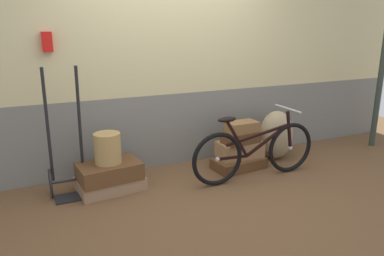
{
  "coord_description": "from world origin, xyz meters",
  "views": [
    {
      "loc": [
        -1.59,
        -3.38,
        1.71
      ],
      "look_at": [
        0.02,
        0.2,
        0.61
      ],
      "focal_mm": 34.59,
      "sensor_mm": 36.0,
      "label": 1
    }
  ],
  "objects": [
    {
      "name": "wicker_basket",
      "position": [
        -0.9,
        0.3,
        0.47
      ],
      "size": [
        0.28,
        0.28,
        0.32
      ],
      "primitive_type": "cylinder",
      "color": "#A8844C",
      "rests_on": "suitcase_1"
    },
    {
      "name": "suitcase_2",
      "position": [
        0.68,
        0.28,
        0.06
      ],
      "size": [
        0.66,
        0.42,
        0.13
      ],
      "primitive_type": "cube",
      "rotation": [
        0.0,
        0.0,
        0.1
      ],
      "color": "brown",
      "rests_on": "ground"
    },
    {
      "name": "suitcase_3",
      "position": [
        0.72,
        0.33,
        0.23
      ],
      "size": [
        0.55,
        0.32,
        0.2
      ],
      "primitive_type": "cube",
      "rotation": [
        0.0,
        0.0,
        -0.02
      ],
      "color": "#9E754C",
      "rests_on": "suitcase_2"
    },
    {
      "name": "luggage_trolley",
      "position": [
        -1.3,
        0.37,
        0.31
      ],
      "size": [
        0.39,
        0.37,
        1.34
      ],
      "color": "black",
      "rests_on": "ground"
    },
    {
      "name": "suitcase_0",
      "position": [
        -0.89,
        0.32,
        0.07
      ],
      "size": [
        0.72,
        0.52,
        0.14
      ],
      "primitive_type": "cube",
      "rotation": [
        0.0,
        0.0,
        0.11
      ],
      "color": "#937051",
      "rests_on": "ground"
    },
    {
      "name": "suitcase_5",
      "position": [
        0.72,
        0.3,
        0.52
      ],
      "size": [
        0.38,
        0.23,
        0.12
      ],
      "primitive_type": "cube",
      "rotation": [
        0.0,
        0.0,
        0.01
      ],
      "color": "olive",
      "rests_on": "suitcase_4"
    },
    {
      "name": "suitcase_4",
      "position": [
        0.71,
        0.29,
        0.39
      ],
      "size": [
        0.46,
        0.29,
        0.14
      ],
      "primitive_type": "cube",
      "rotation": [
        0.0,
        0.0,
        0.1
      ],
      "color": "brown",
      "rests_on": "suitcase_3"
    },
    {
      "name": "station_building",
      "position": [
        0.01,
        0.85,
        1.52
      ],
      "size": [
        7.17,
        0.74,
        3.03
      ],
      "color": "slate",
      "rests_on": "ground"
    },
    {
      "name": "burlap_sack",
      "position": [
        1.31,
        0.39,
        0.32
      ],
      "size": [
        0.46,
        0.39,
        0.64
      ],
      "primitive_type": "ellipsoid",
      "color": "#9E8966",
      "rests_on": "ground"
    },
    {
      "name": "ground",
      "position": [
        0.0,
        0.0,
        -0.03
      ],
      "size": [
        9.17,
        5.2,
        0.06
      ],
      "primitive_type": "cube",
      "color": "brown"
    },
    {
      "name": "bicycle",
      "position": [
        0.69,
        -0.06,
        0.33
      ],
      "size": [
        1.58,
        0.46,
        0.8
      ],
      "color": "black",
      "rests_on": "ground"
    },
    {
      "name": "suitcase_1",
      "position": [
        -0.9,
        0.29,
        0.22
      ],
      "size": [
        0.68,
        0.48,
        0.18
      ],
      "primitive_type": "cube",
      "rotation": [
        0.0,
        0.0,
        0.11
      ],
      "color": "brown",
      "rests_on": "suitcase_0"
    }
  ]
}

